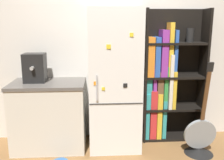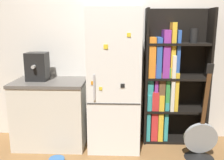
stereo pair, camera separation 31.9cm
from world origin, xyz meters
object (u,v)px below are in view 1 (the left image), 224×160
espresso_machine (35,68)px  guitar (200,141)px  bookshelf (165,81)px  refrigerator (114,80)px

espresso_machine → guitar: 2.26m
bookshelf → guitar: 0.89m
refrigerator → guitar: bearing=-16.7°
espresso_machine → guitar: bearing=-9.8°
guitar → espresso_machine: bearing=170.2°
refrigerator → guitar: 1.31m
refrigerator → bookshelf: bookshelf is taller
refrigerator → espresso_machine: bearing=177.8°
refrigerator → bookshelf: size_ratio=1.00×
bookshelf → espresso_machine: bookshelf is taller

